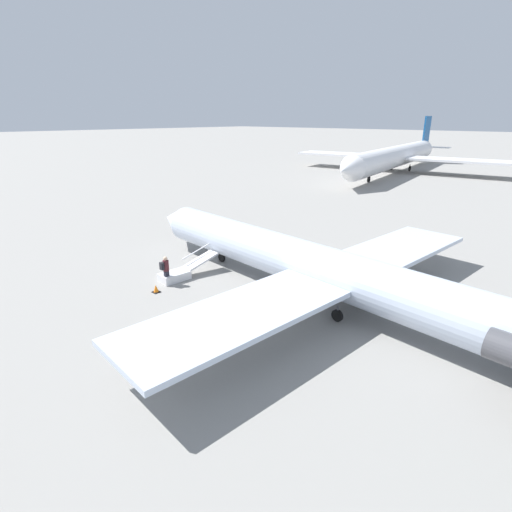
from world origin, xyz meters
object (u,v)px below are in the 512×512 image
at_px(airplane_far_left, 397,156).
at_px(passenger, 166,268).
at_px(airplane_main, 328,270).
at_px(boarding_stairs, 180,273).

relative_size(airplane_far_left, passenger, 28.82).
height_order(airplane_main, passenger, airplane_main).
distance_m(airplane_main, passenger, 9.56).
relative_size(airplane_far_left, boarding_stairs, 12.27).
distance_m(airplane_main, boarding_stairs, 9.35).
height_order(airplane_far_left, passenger, airplane_far_left).
relative_size(airplane_main, airplane_far_left, 0.62).
relative_size(airplane_main, boarding_stairs, 7.58).
distance_m(airplane_far_left, passenger, 59.70).
xyz_separation_m(airplane_main, passenger, (8.55, 4.17, -0.93)).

